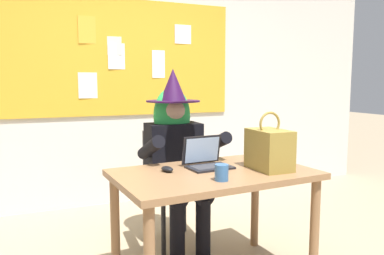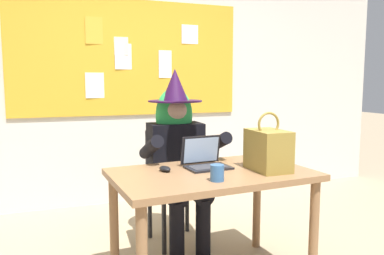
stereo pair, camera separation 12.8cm
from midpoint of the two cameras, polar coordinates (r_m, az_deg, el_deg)
wall_back_bulletin at (r=4.13m, az=-8.54°, el=7.11°), size 6.32×2.07×2.62m
desk_main at (r=2.47m, az=4.49°, el=-8.75°), size 1.30×0.85×0.73m
chair_at_desk at (r=3.15m, az=-1.76°, el=-7.69°), size 0.45×0.45×0.90m
person_costumed at (r=2.98m, az=-0.96°, el=-3.04°), size 0.60×0.68×1.40m
laptop at (r=2.54m, az=3.46°, el=-4.96°), size 0.30×0.25×0.20m
computer_mouse at (r=2.43m, az=-2.57°, el=-6.20°), size 0.08×0.11×0.03m
handbag at (r=2.50m, az=12.76°, el=-3.26°), size 0.20×0.30×0.38m
coffee_mug at (r=2.20m, az=5.47°, el=-6.79°), size 0.08×0.08×0.09m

